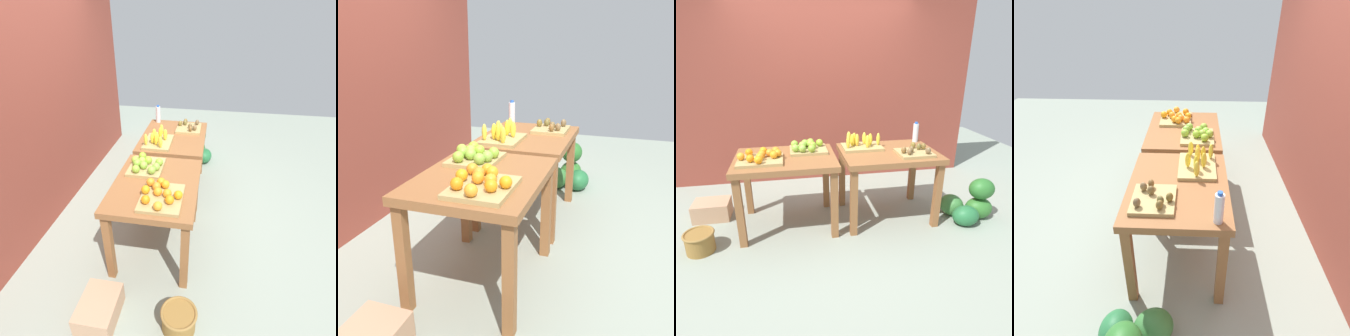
# 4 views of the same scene
# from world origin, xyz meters

# --- Properties ---
(ground_plane) EXTENTS (8.00, 8.00, 0.00)m
(ground_plane) POSITION_xyz_m (0.00, 0.00, 0.00)
(ground_plane) COLOR gray
(back_wall) EXTENTS (4.40, 0.12, 3.00)m
(back_wall) POSITION_xyz_m (0.00, 1.35, 1.50)
(back_wall) COLOR brown
(back_wall) RESTS_ON ground_plane
(display_table_left) EXTENTS (1.04, 0.80, 0.80)m
(display_table_left) POSITION_xyz_m (-0.56, 0.00, 0.68)
(display_table_left) COLOR brown
(display_table_left) RESTS_ON ground_plane
(display_table_right) EXTENTS (1.04, 0.80, 0.80)m
(display_table_right) POSITION_xyz_m (0.56, 0.00, 0.68)
(display_table_right) COLOR brown
(display_table_right) RESTS_ON ground_plane
(orange_bin) EXTENTS (0.46, 0.39, 0.11)m
(orange_bin) POSITION_xyz_m (-0.79, -0.09, 0.84)
(orange_bin) COLOR tan
(orange_bin) RESTS_ON display_table_left
(apple_bin) EXTENTS (0.40, 0.36, 0.11)m
(apple_bin) POSITION_xyz_m (-0.32, 0.15, 0.84)
(apple_bin) COLOR tan
(apple_bin) RESTS_ON display_table_left
(banana_crate) EXTENTS (0.44, 0.32, 0.17)m
(banana_crate) POSITION_xyz_m (0.29, 0.15, 0.85)
(banana_crate) COLOR tan
(banana_crate) RESTS_ON display_table_right
(kiwi_bin) EXTENTS (0.36, 0.32, 0.10)m
(kiwi_bin) POSITION_xyz_m (0.79, -0.17, 0.83)
(kiwi_bin) COLOR tan
(kiwi_bin) RESTS_ON display_table_right
(water_bottle) EXTENTS (0.07, 0.07, 0.24)m
(water_bottle) POSITION_xyz_m (1.00, 0.29, 0.91)
(water_bottle) COLOR silver
(water_bottle) RESTS_ON display_table_right
(watermelon_pile) EXTENTS (0.61, 0.57, 0.49)m
(watermelon_pile) POSITION_xyz_m (1.48, -0.26, 0.18)
(watermelon_pile) COLOR #2F702B
(watermelon_pile) RESTS_ON ground_plane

